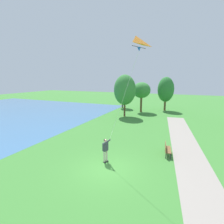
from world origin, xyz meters
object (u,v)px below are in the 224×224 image
person_kite_flyer (106,148)px  tree_lakeside_far (125,90)px  tree_treeline_right (166,90)px  tree_horizon_far (142,90)px  flying_kite (136,45)px  park_bench_near_walkway (167,149)px  tree_lakeside_near (123,88)px

person_kite_flyer → tree_lakeside_far: bearing=104.1°
tree_treeline_right → person_kite_flyer: bearing=-94.0°
tree_horizon_far → person_kite_flyer: bearing=-83.6°
flying_kite → park_bench_near_walkway: (1.72, 3.64, -7.24)m
tree_lakeside_far → flying_kite: bearing=-69.0°
flying_kite → park_bench_near_walkway: 8.29m
park_bench_near_walkway → tree_horizon_far: bearing=110.4°
tree_horizon_far → park_bench_near_walkway: bearing=-69.6°
tree_lakeside_near → person_kite_flyer: bearing=-73.1°
tree_horizon_far → tree_lakeside_far: (-1.52, -4.64, 0.31)m
flying_kite → park_bench_near_walkway: bearing=64.7°
tree_treeline_right → tree_lakeside_far: bearing=-124.4°
tree_lakeside_near → tree_horizon_far: tree_lakeside_near is taller
tree_lakeside_far → tree_lakeside_near: bearing=112.2°
person_kite_flyer → tree_lakeside_near: 23.65m
flying_kite → tree_lakeside_far: (-5.93, 15.50, -3.56)m
person_kite_flyer → tree_treeline_right: bearing=86.0°
flying_kite → tree_horizon_far: 20.97m
person_kite_flyer → tree_horizon_far: tree_horizon_far is taller
tree_treeline_right → flying_kite: bearing=-88.5°
tree_horizon_far → tree_lakeside_near: bearing=147.3°
person_kite_flyer → flying_kite: 7.10m
tree_lakeside_near → tree_treeline_right: (8.42, 0.15, -0.20)m
flying_kite → tree_lakeside_near: flying_kite is taller
tree_lakeside_near → tree_horizon_far: bearing=-32.7°
person_kite_flyer → tree_treeline_right: (1.59, 22.58, 2.89)m
person_kite_flyer → tree_horizon_far: 19.79m
tree_lakeside_far → person_kite_flyer: bearing=-75.9°
park_bench_near_walkway → tree_lakeside_near: tree_lakeside_near is taller
park_bench_near_walkway → tree_horizon_far: 17.92m
person_kite_flyer → tree_horizon_far: size_ratio=0.34×
tree_horizon_far → flying_kite: bearing=-77.6°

